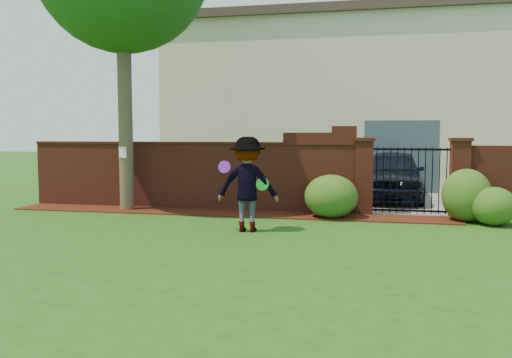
% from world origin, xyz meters
% --- Properties ---
extents(ground, '(80.00, 80.00, 0.01)m').
position_xyz_m(ground, '(0.00, 0.00, -0.01)').
color(ground, '#1D4B12').
rests_on(ground, ground).
extents(mulch_bed, '(11.10, 1.08, 0.03)m').
position_xyz_m(mulch_bed, '(-0.95, 3.34, 0.01)').
color(mulch_bed, '#321309').
rests_on(mulch_bed, ground).
extents(brick_wall, '(8.70, 0.31, 2.16)m').
position_xyz_m(brick_wall, '(-2.01, 4.00, 0.93)').
color(brick_wall, maroon).
rests_on(brick_wall, ground).
extents(pillar_left, '(0.50, 0.50, 1.88)m').
position_xyz_m(pillar_left, '(2.40, 4.00, 0.96)').
color(pillar_left, maroon).
rests_on(pillar_left, ground).
extents(pillar_right, '(0.50, 0.50, 1.88)m').
position_xyz_m(pillar_right, '(4.60, 4.00, 0.96)').
color(pillar_right, maroon).
rests_on(pillar_right, ground).
extents(iron_gate, '(1.78, 0.03, 1.60)m').
position_xyz_m(iron_gate, '(3.50, 4.00, 0.85)').
color(iron_gate, black).
rests_on(iron_gate, ground).
extents(driveway, '(3.20, 8.00, 0.01)m').
position_xyz_m(driveway, '(3.50, 8.00, 0.01)').
color(driveway, slate).
rests_on(driveway, ground).
extents(house, '(12.40, 6.40, 6.30)m').
position_xyz_m(house, '(1.00, 12.00, 3.16)').
color(house, beige).
rests_on(house, ground).
extents(car, '(1.95, 4.47, 1.50)m').
position_xyz_m(car, '(3.16, 6.82, 0.75)').
color(car, black).
rests_on(car, ground).
extents(paper_notice, '(0.20, 0.01, 0.28)m').
position_xyz_m(paper_notice, '(-3.60, 3.21, 1.50)').
color(paper_notice, white).
rests_on(paper_notice, tree).
extents(shrub_left, '(1.25, 1.25, 1.02)m').
position_xyz_m(shrub_left, '(1.66, 3.22, 0.51)').
color(shrub_left, '#1F5018').
rests_on(shrub_left, ground).
extents(shrub_middle, '(1.09, 1.09, 1.19)m').
position_xyz_m(shrub_middle, '(4.66, 3.36, 0.60)').
color(shrub_middle, '#1F5018').
rests_on(shrub_middle, ground).
extents(shrub_right, '(0.94, 0.94, 0.84)m').
position_xyz_m(shrub_right, '(5.16, 2.96, 0.42)').
color(shrub_right, '#1F5018').
rests_on(shrub_right, ground).
extents(man, '(1.29, 0.80, 1.92)m').
position_xyz_m(man, '(0.13, 1.15, 0.96)').
color(man, gray).
rests_on(man, ground).
extents(frisbee_purple, '(0.25, 0.09, 0.25)m').
position_xyz_m(frisbee_purple, '(-0.29, 0.95, 1.32)').
color(frisbee_purple, '#7021D2').
rests_on(frisbee_purple, man).
extents(frisbee_green, '(0.26, 0.08, 0.26)m').
position_xyz_m(frisbee_green, '(0.46, 1.08, 0.98)').
color(frisbee_green, green).
rests_on(frisbee_green, man).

